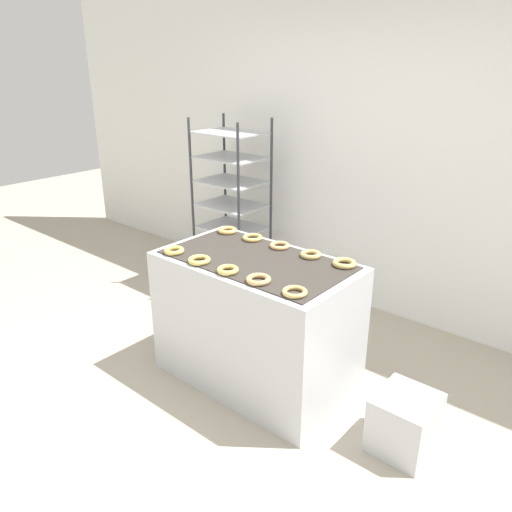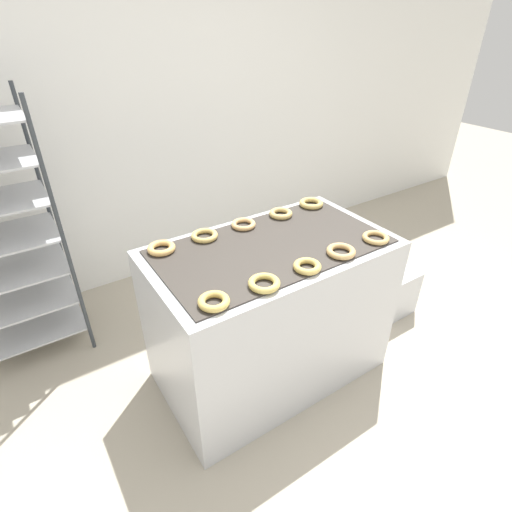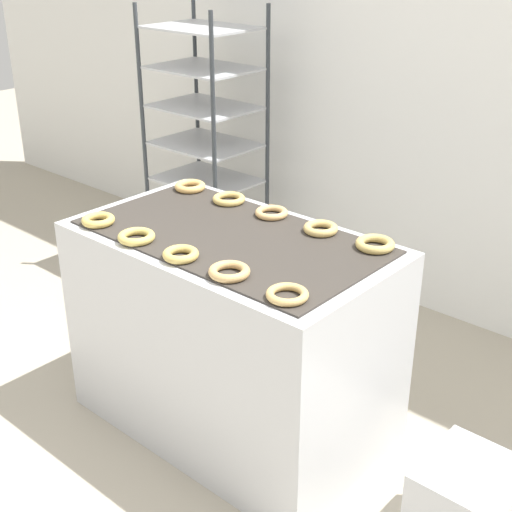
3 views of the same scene
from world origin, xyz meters
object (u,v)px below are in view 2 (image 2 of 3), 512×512
glaze_bin (386,289)px  donut_far_rightmost (311,203)px  baking_rack_cart (2,239)px  donut_near_rightmost (376,238)px  donut_far_left (205,236)px  donut_near_left (264,283)px  donut_near_leftmost (214,301)px  donut_near_center (307,266)px  donut_far_center (243,224)px  fryer_machine (270,313)px  donut_far_right (281,213)px  donut_near_right (341,251)px  donut_far_leftmost (161,248)px

glaze_bin → donut_far_rightmost: (-0.59, 0.24, 0.74)m
baking_rack_cart → donut_far_rightmost: (1.65, -0.76, 0.10)m
donut_near_rightmost → donut_far_rightmost: 0.52m
donut_far_left → donut_near_left: bearing=-88.0°
donut_near_leftmost → donut_far_rightmost: same height
baking_rack_cart → donut_near_center: size_ratio=12.15×
donut_near_leftmost → donut_far_center: (0.47, 0.52, -0.00)m
donut_near_left → donut_near_center: size_ratio=1.08×
fryer_machine → donut_far_right: bearing=46.5°
donut_near_right → glaze_bin: bearing=18.8°
baking_rack_cart → donut_far_leftmost: baking_rack_cart is taller
fryer_machine → donut_far_right: 0.58m
donut_far_center → donut_far_right: bearing=-0.9°
donut_near_left → donut_near_right: (0.47, 0.02, -0.00)m
fryer_machine → donut_near_center: (0.01, -0.27, 0.46)m
donut_far_right → fryer_machine: bearing=-133.5°
donut_far_left → donut_far_right: bearing=-0.6°
donut_far_leftmost → donut_far_right: (0.74, -0.00, -0.00)m
donut_near_leftmost → donut_near_right: size_ratio=0.92×
donut_far_leftmost → donut_far_rightmost: 0.98m
donut_near_right → donut_far_center: size_ratio=1.06×
donut_far_right → donut_near_center: bearing=-114.0°
donut_near_center → donut_far_leftmost: size_ratio=0.94×
donut_far_left → donut_far_center: bearing=-0.2°
donut_near_leftmost → donut_far_rightmost: (0.96, 0.53, 0.00)m
donut_near_left → donut_near_rightmost: size_ratio=1.02×
donut_near_leftmost → donut_far_leftmost: same height
glaze_bin → donut_near_leftmost: 1.74m
donut_near_rightmost → donut_far_left: 0.90m
baking_rack_cart → donut_far_left: size_ratio=11.31×
donut_near_rightmost → donut_far_left: size_ratio=0.98×
donut_far_rightmost → donut_near_right: bearing=-115.5°
donut_far_leftmost → donut_far_left: (0.24, 0.00, -0.00)m
donut_near_leftmost → donut_far_left: size_ratio=0.94×
donut_far_center → donut_far_rightmost: bearing=0.9°
baking_rack_cart → glaze_bin: 2.53m
glaze_bin → donut_near_center: 1.33m
donut_far_leftmost → fryer_machine: bearing=-27.7°
baking_rack_cart → donut_near_rightmost: size_ratio=11.50×
donut_near_center → donut_near_right: 0.23m
donut_far_left → donut_far_rightmost: 0.74m
fryer_machine → donut_near_leftmost: donut_near_leftmost is taller
baking_rack_cart → donut_near_left: 1.60m
glaze_bin → donut_near_leftmost: donut_near_leftmost is taller
donut_far_right → donut_near_rightmost: bearing=-64.3°
donut_near_leftmost → donut_near_right: (0.71, 0.01, -0.00)m
donut_far_left → donut_near_center: bearing=-63.7°
donut_far_center → donut_near_rightmost: bearing=-45.7°
donut_near_right → donut_near_rightmost: (0.25, 0.00, -0.00)m
donut_far_left → donut_near_right: bearing=-46.6°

